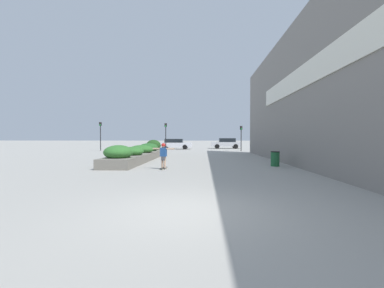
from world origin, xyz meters
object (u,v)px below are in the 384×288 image
(skateboard, at_px, (164,168))
(traffic_light_left, at_px, (166,132))
(skateboarder, at_px, (163,153))
(car_center_left, at_px, (175,144))
(car_leftmost, at_px, (226,143))
(traffic_light_far_left, at_px, (100,131))
(trash_bin, at_px, (275,159))
(traffic_light_right, at_px, (241,134))

(skateboard, xyz_separation_m, traffic_light_left, (-2.76, 19.08, 2.34))
(skateboarder, xyz_separation_m, car_center_left, (-2.15, 24.10, -0.08))
(car_leftmost, xyz_separation_m, traffic_light_far_left, (-17.00, -7.29, 1.66))
(skateboard, distance_m, car_leftmost, 27.31)
(skateboarder, distance_m, car_center_left, 24.19)
(trash_bin, height_order, car_center_left, car_center_left)
(skateboard, bearing_deg, car_center_left, 109.26)
(skateboard, xyz_separation_m, car_center_left, (-2.15, 24.10, 0.73))
(traffic_light_right, bearing_deg, car_leftmost, 98.92)
(traffic_light_right, xyz_separation_m, traffic_light_far_left, (-18.21, 0.37, 0.33))
(skateboard, xyz_separation_m, traffic_light_right, (6.80, 19.06, 2.11))
(traffic_light_right, bearing_deg, traffic_light_far_left, 178.82)
(trash_bin, bearing_deg, traffic_light_right, 88.38)
(car_leftmost, height_order, traffic_light_left, traffic_light_left)
(car_leftmost, height_order, car_center_left, car_leftmost)
(skateboarder, height_order, traffic_light_right, traffic_light_right)
(traffic_light_far_left, bearing_deg, traffic_light_left, -2.35)
(car_center_left, bearing_deg, trash_bin, 20.75)
(skateboard, xyz_separation_m, skateboarder, (-0.00, -0.00, 0.81))
(car_leftmost, bearing_deg, skateboarder, 168.17)
(car_center_left, bearing_deg, skateboarder, 5.11)
(trash_bin, bearing_deg, car_center_left, 110.75)
(skateboard, distance_m, car_center_left, 24.20)
(traffic_light_left, relative_size, traffic_light_far_left, 0.95)
(traffic_light_left, bearing_deg, trash_bin, -62.37)
(car_leftmost, distance_m, traffic_light_right, 7.87)
(trash_bin, bearing_deg, traffic_light_left, 117.63)
(traffic_light_far_left, bearing_deg, skateboard, -59.59)
(skateboard, distance_m, traffic_light_far_left, 22.66)
(skateboard, relative_size, trash_bin, 0.86)
(traffic_light_left, xyz_separation_m, traffic_light_far_left, (-8.65, 0.36, 0.11))
(car_leftmost, xyz_separation_m, traffic_light_left, (-8.36, -7.64, 1.56))
(traffic_light_left, bearing_deg, car_leftmost, 42.45)
(skateboarder, relative_size, car_center_left, 0.27)
(traffic_light_left, height_order, traffic_light_right, traffic_light_left)
(trash_bin, height_order, traffic_light_far_left, traffic_light_far_left)
(traffic_light_far_left, bearing_deg, traffic_light_right, -1.18)
(skateboard, xyz_separation_m, traffic_light_far_left, (-11.41, 19.43, 2.44))
(car_center_left, bearing_deg, car_leftmost, 108.71)
(car_leftmost, height_order, traffic_light_right, traffic_light_right)
(skateboarder, height_order, trash_bin, skateboarder)
(car_center_left, distance_m, traffic_light_right, 10.37)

